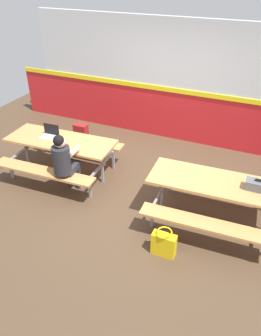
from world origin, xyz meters
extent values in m
cube|color=#4C3826|center=(0.00, 0.00, -0.01)|extent=(10.00, 10.00, 0.02)
cube|color=red|center=(0.00, 2.31, 0.55)|extent=(8.00, 0.12, 1.10)
cube|color=yellow|center=(0.00, 2.25, 1.15)|extent=(8.00, 0.03, 0.10)
cube|color=silver|center=(0.00, 2.31, 1.90)|extent=(6.72, 0.12, 1.40)
cube|color=tan|center=(-1.45, -0.02, 0.72)|extent=(2.05, 0.85, 0.04)
cube|color=tan|center=(-1.42, -0.66, 0.43)|extent=(1.92, 0.37, 0.04)
cube|color=tan|center=(-1.48, 0.61, 0.43)|extent=(1.92, 0.37, 0.04)
cube|color=gray|center=(-2.28, -0.06, 0.35)|extent=(0.04, 0.04, 0.70)
cube|color=gray|center=(-2.28, -0.06, 0.39)|extent=(0.12, 1.55, 0.04)
cube|color=gray|center=(-2.25, -0.57, 0.21)|extent=(0.04, 0.04, 0.41)
cube|color=gray|center=(-2.30, 0.44, 0.21)|extent=(0.04, 0.04, 0.41)
cube|color=gray|center=(-0.62, 0.02, 0.35)|extent=(0.04, 0.04, 0.70)
cube|color=gray|center=(-0.62, 0.02, 0.39)|extent=(0.12, 1.55, 0.04)
cube|color=gray|center=(-0.60, -0.49, 0.21)|extent=(0.04, 0.04, 0.41)
cube|color=gray|center=(-0.65, 0.53, 0.21)|extent=(0.04, 0.04, 0.41)
cube|color=tan|center=(1.45, -0.20, 0.72)|extent=(2.05, 0.85, 0.04)
cube|color=tan|center=(1.48, -0.83, 0.43)|extent=(1.92, 0.37, 0.04)
cube|color=tan|center=(1.42, 0.43, 0.43)|extent=(1.92, 0.37, 0.04)
cube|color=gray|center=(0.62, -0.24, 0.35)|extent=(0.04, 0.04, 0.70)
cube|color=gray|center=(0.62, -0.24, 0.39)|extent=(0.12, 1.55, 0.04)
cube|color=gray|center=(0.65, -0.75, 0.21)|extent=(0.04, 0.04, 0.41)
cube|color=gray|center=(0.60, 0.27, 0.21)|extent=(0.04, 0.04, 0.41)
cylinder|color=#2D2D38|center=(-1.11, -0.32, 0.23)|extent=(0.11, 0.11, 0.45)
cylinder|color=#2D2D38|center=(-0.93, -0.31, 0.23)|extent=(0.11, 0.11, 0.45)
cube|color=#2D2D38|center=(-1.02, -0.47, 0.51)|extent=(0.32, 0.39, 0.12)
cylinder|color=#26262B|center=(-1.01, -0.64, 0.75)|extent=(0.30, 0.30, 0.48)
cylinder|color=beige|center=(-1.16, -0.44, 0.85)|extent=(0.09, 0.30, 0.08)
cylinder|color=beige|center=(-0.88, -0.43, 0.85)|extent=(0.09, 0.30, 0.08)
sphere|color=beige|center=(-1.01, -0.62, 1.08)|extent=(0.20, 0.20, 0.20)
sphere|color=black|center=(-1.01, -0.65, 1.11)|extent=(0.18, 0.18, 0.18)
cube|color=silver|center=(-1.69, -0.03, 0.75)|extent=(0.33, 0.24, 0.01)
cube|color=black|center=(-1.69, 0.07, 0.86)|extent=(0.32, 0.02, 0.21)
cube|color=#595B60|center=(2.04, -0.17, 0.81)|extent=(0.40, 0.18, 0.14)
cube|color=black|center=(2.04, -0.17, 0.91)|extent=(0.16, 0.02, 0.02)
cube|color=yellow|center=(1.00, -1.21, 0.18)|extent=(0.34, 0.14, 0.36)
torus|color=yellow|center=(1.00, -1.21, 0.42)|extent=(0.21, 0.21, 0.02)
cube|color=maroon|center=(-1.81, 1.22, 0.22)|extent=(0.30, 0.18, 0.44)
cube|color=maroon|center=(-1.81, 1.33, 0.15)|extent=(0.21, 0.04, 0.19)
camera|label=1|loc=(1.91, -4.41, 3.56)|focal=35.30mm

